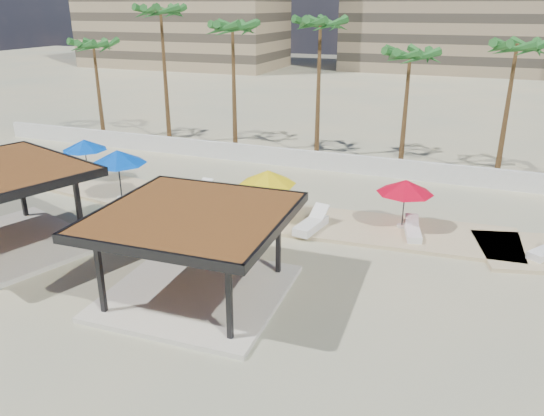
# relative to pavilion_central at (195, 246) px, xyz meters

# --- Properties ---
(ground) EXTENTS (200.00, 200.00, 0.00)m
(ground) POSITION_rel_pavilion_central_xyz_m (1.58, 1.25, -2.00)
(ground) COLOR tan
(ground) RESTS_ON ground
(promenade) EXTENTS (44.45, 7.97, 0.24)m
(promenade) POSITION_rel_pavilion_central_xyz_m (3.58, 8.92, -1.94)
(promenade) COLOR #C6B284
(promenade) RESTS_ON ground
(boundary_wall) EXTENTS (56.00, 0.30, 1.20)m
(boundary_wall) POSITION_rel_pavilion_central_xyz_m (1.58, 17.25, -1.40)
(boundary_wall) COLOR silver
(boundary_wall) RESTS_ON ground
(pavilion_central) EXTENTS (6.83, 6.83, 3.36)m
(pavilion_central) POSITION_rel_pavilion_central_xyz_m (0.00, 0.00, 0.00)
(pavilion_central) COLOR beige
(pavilion_central) RESTS_ON ground
(umbrella_a) EXTENTS (3.51, 3.51, 2.40)m
(umbrella_a) POSITION_rel_pavilion_central_xyz_m (-13.04, 9.85, 0.24)
(umbrella_a) COLOR beige
(umbrella_a) RESTS_ON promenade
(umbrella_b) EXTENTS (3.62, 3.62, 2.50)m
(umbrella_b) POSITION_rel_pavilion_central_xyz_m (-0.18, 7.63, 0.33)
(umbrella_b) COLOR beige
(umbrella_b) RESTS_ON promenade
(umbrella_c) EXTENTS (2.89, 2.89, 2.39)m
(umbrella_c) POSITION_rel_pavilion_central_xyz_m (6.25, 8.90, 0.23)
(umbrella_c) COLOR beige
(umbrella_c) RESTS_ON promenade
(umbrella_f) EXTENTS (3.69, 3.69, 2.76)m
(umbrella_f) POSITION_rel_pavilion_central_xyz_m (-8.75, 7.36, 0.55)
(umbrella_f) COLOR beige
(umbrella_f) RESTS_ON promenade
(lounger_a) EXTENTS (0.85, 2.24, 0.83)m
(lounger_a) POSITION_rel_pavilion_central_xyz_m (-4.89, 9.06, -1.62)
(lounger_a) COLOR silver
(lounger_a) RESTS_ON promenade
(lounger_b) EXTENTS (1.18, 2.52, 0.92)m
(lounger_b) POSITION_rel_pavilion_central_xyz_m (2.25, 7.10, -1.60)
(lounger_b) COLOR silver
(lounger_b) RESTS_ON promenade
(lounger_c) EXTENTS (1.04, 2.03, 0.74)m
(lounger_c) POSITION_rel_pavilion_central_xyz_m (6.86, 8.06, -1.65)
(lounger_c) COLOR silver
(lounger_c) RESTS_ON promenade
(palm_a) EXTENTS (3.00, 3.00, 8.12)m
(palm_a) POSITION_rel_pavilion_central_xyz_m (-19.42, 19.55, 5.02)
(palm_a) COLOR brown
(palm_a) RESTS_ON ground
(palm_b) EXTENTS (3.00, 3.00, 10.59)m
(palm_b) POSITION_rel_pavilion_central_xyz_m (-13.42, 19.95, 7.34)
(palm_b) COLOR brown
(palm_b) RESTS_ON ground
(palm_c) EXTENTS (3.00, 3.00, 9.57)m
(palm_c) POSITION_rel_pavilion_central_xyz_m (-7.42, 19.35, 6.38)
(palm_c) COLOR brown
(palm_c) RESTS_ON ground
(palm_d) EXTENTS (3.00, 3.00, 9.88)m
(palm_d) POSITION_rel_pavilion_central_xyz_m (-1.42, 20.15, 6.68)
(palm_d) COLOR brown
(palm_d) RESTS_ON ground
(palm_e) EXTENTS (3.00, 3.00, 8.11)m
(palm_e) POSITION_rel_pavilion_central_xyz_m (4.58, 19.65, 5.01)
(palm_e) COLOR brown
(palm_e) RESTS_ON ground
(palm_f) EXTENTS (3.00, 3.00, 8.73)m
(palm_f) POSITION_rel_pavilion_central_xyz_m (10.58, 19.85, 5.60)
(palm_f) COLOR brown
(palm_f) RESTS_ON ground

